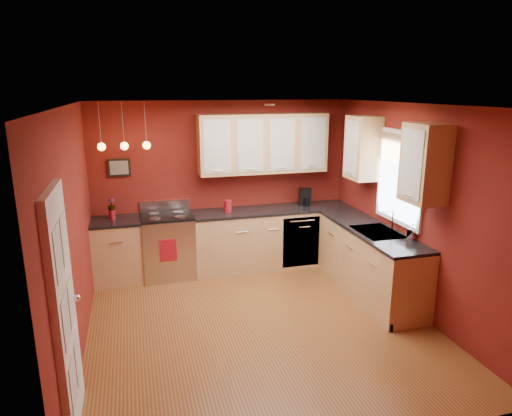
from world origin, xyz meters
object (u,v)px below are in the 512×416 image
object	(u,v)px
gas_range	(168,245)
sink	(377,233)
soap_pump	(412,232)
red_canister	(228,206)
coffee_maker	(305,197)

from	to	relation	value
gas_range	sink	bearing A→B (deg)	-29.78
soap_pump	sink	bearing A→B (deg)	121.72
red_canister	coffee_maker	bearing A→B (deg)	4.19
red_canister	sink	bearing A→B (deg)	-41.27
gas_range	coffee_maker	world-z (taller)	coffee_maker
soap_pump	gas_range	bearing A→B (deg)	146.47
gas_range	sink	world-z (taller)	sink
gas_range	soap_pump	xyz separation A→B (m)	(2.87, -1.90, 0.56)
red_canister	soap_pump	size ratio (longest dim) A/B	0.90
sink	soap_pump	distance (m)	0.49
gas_range	sink	distance (m)	3.05
sink	coffee_maker	size ratio (longest dim) A/B	2.58
sink	coffee_maker	world-z (taller)	sink
gas_range	coffee_maker	size ratio (longest dim) A/B	4.09
sink	red_canister	bearing A→B (deg)	138.73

